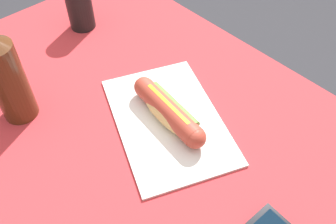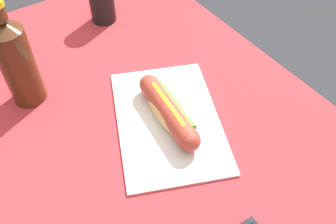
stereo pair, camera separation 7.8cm
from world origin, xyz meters
TOP-DOWN VIEW (x-y plane):
  - dining_table at (0.00, 0.00)m, footprint 1.19×0.78m
  - paper_wrapper at (0.03, 0.05)m, footprint 0.40×0.34m
  - hot_dog at (0.03, 0.05)m, footprint 0.23×0.07m
  - soda_bottle at (-0.22, -0.18)m, footprint 0.08×0.08m
  - drinking_cup at (-0.40, 0.11)m, footprint 0.07×0.07m

SIDE VIEW (x-z plane):
  - dining_table at x=0.00m, z-range 0.23..0.95m
  - paper_wrapper at x=0.03m, z-range 0.72..0.73m
  - hot_dog at x=0.03m, z-range 0.73..0.78m
  - drinking_cup at x=-0.40m, z-range 0.72..0.86m
  - soda_bottle at x=-0.22m, z-range 0.71..0.96m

